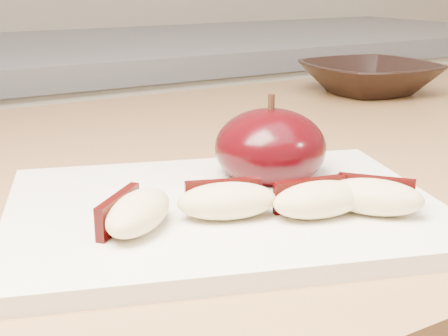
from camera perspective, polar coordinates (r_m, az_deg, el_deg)
back_cabinet at (r=1.36m, az=-18.17°, el=-9.64°), size 2.40×0.62×0.94m
cutting_board at (r=0.44m, az=-0.00°, el=-3.85°), size 0.35×0.30×0.01m
apple_half at (r=0.49m, az=4.25°, el=1.87°), size 0.11×0.11×0.07m
apple_wedge_a at (r=0.39m, az=-8.03°, el=-4.01°), size 0.07×0.07×0.02m
apple_wedge_b at (r=0.41m, az=0.23°, el=-2.96°), size 0.07×0.05×0.02m
apple_wedge_c at (r=0.41m, az=8.61°, el=-2.81°), size 0.07×0.04×0.02m
apple_wedge_d at (r=0.43m, az=13.53°, el=-2.53°), size 0.07×0.07×0.02m
bowl at (r=0.93m, az=13.12°, el=8.04°), size 0.20×0.20×0.04m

